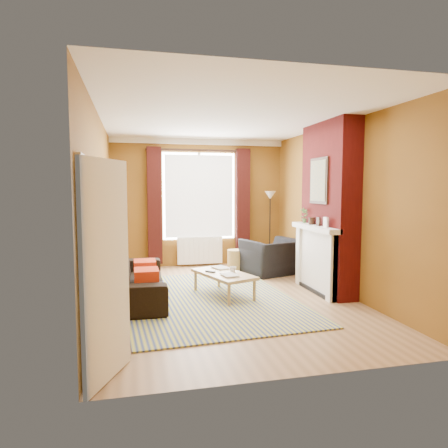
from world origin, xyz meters
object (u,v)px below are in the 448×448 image
at_px(armchair, 273,257).
at_px(wicker_stool, 236,260).
at_px(floor_lamp, 270,207).
at_px(sofa, 135,278).
at_px(coffee_table, 224,275).

distance_m(armchair, wicker_stool, 0.80).
bearing_deg(floor_lamp, wicker_stool, -153.56).
bearing_deg(sofa, wicker_stool, -49.64).
height_order(sofa, floor_lamp, floor_lamp).
relative_size(armchair, coffee_table, 0.84).
relative_size(sofa, floor_lamp, 1.34).
bearing_deg(floor_lamp, sofa, -144.12).
xyz_separation_m(wicker_stool, floor_lamp, (0.90, 0.45, 1.09)).
relative_size(sofa, coffee_table, 1.74).
distance_m(sofa, wicker_stool, 2.68).
height_order(armchair, coffee_table, armchair).
xyz_separation_m(sofa, armchair, (2.72, 1.26, 0.02)).
bearing_deg(coffee_table, sofa, 153.92).
xyz_separation_m(armchair, wicker_stool, (-0.65, 0.44, -0.13)).
height_order(armchair, floor_lamp, floor_lamp).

